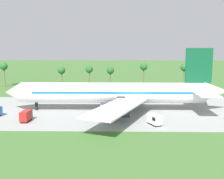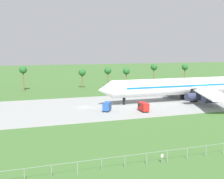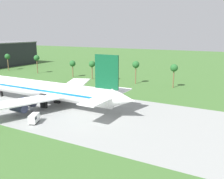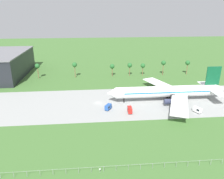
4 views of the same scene
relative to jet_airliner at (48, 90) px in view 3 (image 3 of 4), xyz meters
The scene contains 3 objects.
jet_airliner is the anchor object (origin of this frame).
catering_van 19.36m from the jet_airliner, 59.85° to the right, with size 3.64×4.74×2.75m.
palm_tree_row 54.68m from the jet_airliner, 111.47° to the left, with size 119.60×3.60×11.79m.
Camera 3 is at (102.92, -66.00, 26.27)m, focal length 40.00 mm.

